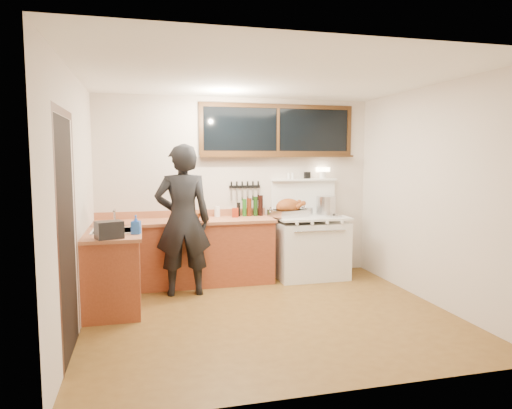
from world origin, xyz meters
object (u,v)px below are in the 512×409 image
object	(u,v)px
man	(183,220)
roast_turkey	(288,209)
cutting_board	(193,217)
vintage_stove	(310,245)

from	to	relation	value
man	roast_turkey	size ratio (longest dim) A/B	3.35
man	roast_turkey	world-z (taller)	man
cutting_board	roast_turkey	distance (m)	1.40
man	roast_turkey	xyz separation A→B (m)	(1.54, 0.44, 0.05)
roast_turkey	man	bearing A→B (deg)	-164.12
cutting_board	roast_turkey	size ratio (longest dim) A/B	0.72
cutting_board	man	bearing A→B (deg)	-116.91
vintage_stove	roast_turkey	xyz separation A→B (m)	(-0.32, 0.03, 0.54)
man	roast_turkey	bearing A→B (deg)	15.88
man	cutting_board	xyz separation A→B (m)	(0.15, 0.30, -0.00)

